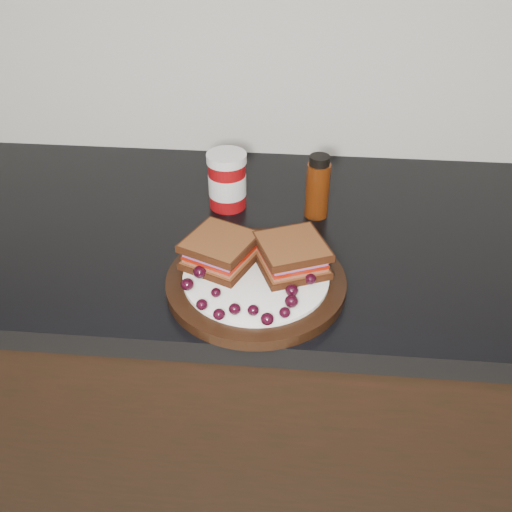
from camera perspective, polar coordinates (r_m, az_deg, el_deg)
The scene contains 29 objects.
base_cabinets at distance 1.36m, azimuth -3.84°, elevation -13.69°, with size 3.96×0.58×0.86m, color black.
countertop at distance 1.05m, azimuth -4.82°, elevation 2.24°, with size 3.98×0.60×0.04m, color black.
plate at distance 0.89m, azimuth 0.00°, elevation -2.65°, with size 0.28×0.28×0.02m, color black.
sandwich_left at distance 0.89m, azimuth -3.61°, elevation 0.52°, with size 0.10×0.10×0.04m, color brown, non-canonical shape.
sandwich_right at distance 0.88m, azimuth 3.61°, elevation 0.08°, with size 0.10×0.10×0.05m, color brown, non-canonical shape.
grape_0 at distance 0.85m, azimuth -6.89°, elevation -2.83°, with size 0.02×0.02×0.02m, color black.
grape_1 at distance 0.84m, azimuth -4.03°, elevation -3.67°, with size 0.02×0.02×0.01m, color black.
grape_2 at distance 0.82m, azimuth -5.44°, elevation -4.86°, with size 0.02×0.02×0.02m, color black.
grape_3 at distance 0.80m, azimuth -3.72°, elevation -5.84°, with size 0.02×0.02×0.02m, color black.
grape_4 at distance 0.81m, azimuth -2.15°, elevation -5.32°, with size 0.02×0.02×0.02m, color black.
grape_5 at distance 0.81m, azimuth -0.28°, elevation -5.45°, with size 0.02×0.02×0.02m, color black.
grape_6 at distance 0.79m, azimuth 1.12°, elevation -6.32°, with size 0.02×0.02×0.02m, color black.
grape_7 at distance 0.80m, azimuth 2.88°, elevation -5.67°, with size 0.02×0.02×0.02m, color black.
grape_8 at distance 0.82m, azimuth 3.56°, elevation -4.54°, with size 0.02×0.02×0.02m, color black.
grape_9 at distance 0.84m, azimuth 3.60°, elevation -3.46°, with size 0.02×0.02×0.02m, color black.
grape_10 at distance 0.86m, azimuth 5.47°, elevation -2.29°, with size 0.02×0.02×0.02m, color black.
grape_11 at distance 0.87m, azimuth 5.03°, elevation -2.00°, with size 0.02×0.02×0.02m, color black.
grape_12 at distance 0.88m, azimuth 5.09°, elevation -1.08°, with size 0.02×0.02×0.02m, color black.
grape_13 at distance 0.92m, azimuth 5.45°, elevation 0.29°, with size 0.02×0.02×0.01m, color black.
grape_14 at distance 0.93m, azimuth -2.54°, elevation 0.87°, with size 0.02×0.02×0.02m, color black.
grape_15 at distance 0.90m, azimuth -2.39°, elevation -0.46°, with size 0.02×0.02×0.02m, color black.
grape_16 at distance 0.90m, azimuth -4.12°, elevation -0.25°, with size 0.02×0.02×0.02m, color black.
grape_17 at distance 0.88m, azimuth -4.73°, elevation -1.02°, with size 0.02×0.02×0.02m, color black.
grape_18 at distance 0.87m, azimuth -5.64°, elevation -1.60°, with size 0.02×0.02×0.02m, color black.
grape_19 at distance 0.92m, azimuth -3.67°, elevation 0.74°, with size 0.02×0.02×0.02m, color black.
grape_20 at distance 0.89m, azimuth -3.60°, elevation -0.87°, with size 0.02×0.02×0.02m, color black.
grape_21 at distance 0.89m, azimuth -3.97°, elevation -1.10°, with size 0.01×0.01×0.01m, color black.
condiment_jar at distance 1.07m, azimuth -2.89°, elevation 7.55°, with size 0.07×0.07×0.11m, color maroon.
oil_bottle at distance 1.04m, azimuth 6.19°, elevation 6.93°, with size 0.04×0.04×0.12m, color #451A06.
Camera 1 is at (0.17, 0.84, 1.47)m, focal length 40.00 mm.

